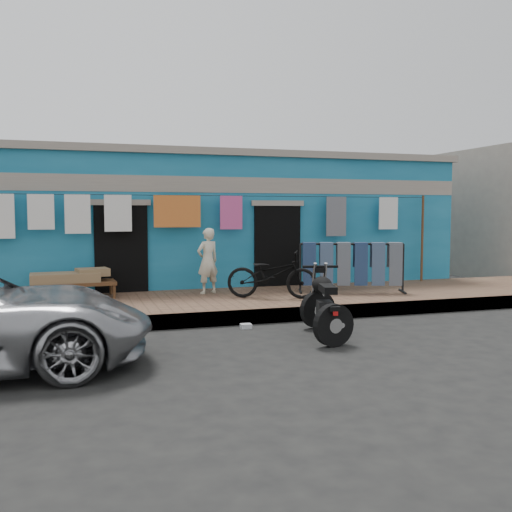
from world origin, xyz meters
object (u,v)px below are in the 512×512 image
Objects in this scene: seated_person at (208,261)px; bicycle at (272,269)px; charpoy at (75,284)px; motorcycle at (325,303)px; jeans_rack at (352,267)px.

seated_person reaches higher than bicycle.
charpoy is (-2.65, 0.16, -0.41)m from seated_person.
charpoy is at bearing 149.53° from motorcycle.
seated_person is at bearing 165.87° from jeans_rack.
jeans_rack is at bearing -56.67° from bicycle.
bicycle is 1.00× the size of motorcycle.
motorcycle reaches higher than charpoy.
seated_person reaches higher than charpoy.
bicycle reaches higher than charpoy.
motorcycle is 0.76× the size of jeans_rack.
charpoy is 0.73× the size of jeans_rack.
motorcycle is 3.34m from jeans_rack.
jeans_rack reaches higher than motorcycle.
seated_person is 2.68m from charpoy.
seated_person is at bearing 72.15° from bicycle.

